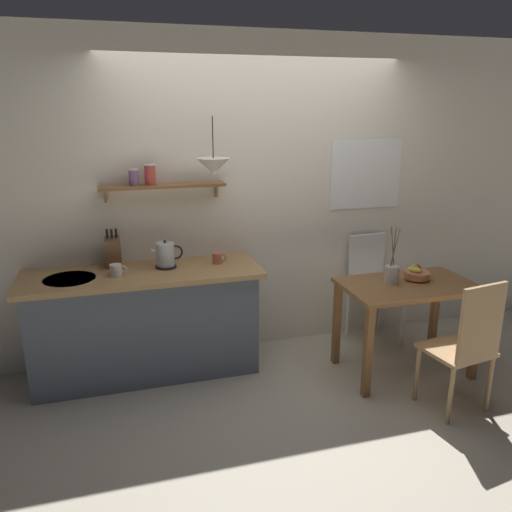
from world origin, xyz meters
TOP-DOWN VIEW (x-y plane):
  - ground_plane at (0.00, 0.00)m, footprint 14.00×14.00m
  - back_wall at (0.20, 0.65)m, footprint 6.80×0.11m
  - kitchen_counter at (-1.00, 0.32)m, footprint 1.83×0.63m
  - wall_shelf at (-0.84, 0.49)m, footprint 0.98×0.20m
  - dining_table at (1.02, -0.22)m, footprint 1.05×0.64m
  - dining_chair_near at (1.10, -0.85)m, footprint 0.49×0.45m
  - dining_chair_far at (1.06, 0.43)m, footprint 0.44×0.45m
  - fruit_bowl at (1.14, -0.14)m, footprint 0.20×0.20m
  - twig_vase at (0.90, -0.16)m, footprint 0.11×0.11m
  - electric_kettle at (-0.81, 0.36)m, footprint 0.25×0.16m
  - knife_block at (-1.21, 0.46)m, footprint 0.12×0.19m
  - coffee_mug_by_sink at (-1.19, 0.25)m, footprint 0.13×0.09m
  - coffee_mug_spare at (-0.40, 0.35)m, footprint 0.11×0.08m
  - pendant_lamp at (-0.43, 0.28)m, footprint 0.26×0.26m

SIDE VIEW (x-z plane):
  - ground_plane at x=0.00m, z-range 0.00..0.00m
  - kitchen_counter at x=-1.00m, z-range 0.01..0.89m
  - dining_chair_far at x=1.06m, z-range 0.05..1.03m
  - dining_chair_near at x=1.10m, z-range 0.05..1.04m
  - dining_table at x=1.02m, z-range 0.25..1.01m
  - fruit_bowl at x=1.14m, z-range 0.75..0.88m
  - twig_vase at x=0.90m, z-range 0.61..1.07m
  - coffee_mug_spare at x=-0.40m, z-range 0.88..0.97m
  - coffee_mug_by_sink at x=-1.19m, z-range 0.88..0.97m
  - electric_kettle at x=-0.81m, z-range 0.87..1.10m
  - knife_block at x=-1.21m, z-range 0.85..1.18m
  - back_wall at x=0.20m, z-range 0.00..2.70m
  - wall_shelf at x=-0.84m, z-range 1.39..1.69m
  - pendant_lamp at x=-0.43m, z-range 1.46..1.89m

